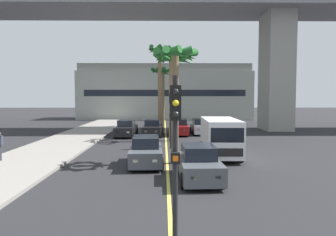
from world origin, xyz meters
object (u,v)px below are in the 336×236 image
(palm_tree_mid_median, at_px, (160,65))
(car_queue_sixth, at_px, (126,129))
(traffic_light_median_far, at_px, (171,111))
(traffic_light_median_near, at_px, (175,143))
(delivery_van, at_px, (220,136))
(car_queue_second, at_px, (146,152))
(palm_tree_far_median, at_px, (163,76))
(car_queue_front, at_px, (179,128))
(car_queue_fifth, at_px, (200,127))
(palm_tree_near_median, at_px, (175,69))
(palm_tree_farthest_median, at_px, (172,73))
(car_queue_third, at_px, (153,128))
(car_queue_fourth, at_px, (199,164))

(palm_tree_mid_median, bearing_deg, car_queue_sixth, -127.52)
(traffic_light_median_far, bearing_deg, palm_tree_mid_median, 94.76)
(traffic_light_median_near, bearing_deg, traffic_light_median_far, 89.10)
(delivery_van, bearing_deg, car_queue_second, -152.77)
(palm_tree_far_median, bearing_deg, car_queue_front, -78.69)
(car_queue_fifth, bearing_deg, traffic_light_median_near, -97.63)
(car_queue_sixth, bearing_deg, palm_tree_mid_median, 52.48)
(palm_tree_near_median, bearing_deg, palm_tree_mid_median, 93.64)
(car_queue_sixth, bearing_deg, car_queue_fifth, 15.26)
(car_queue_second, xyz_separation_m, delivery_van, (4.47, 2.30, 0.57))
(delivery_van, xyz_separation_m, traffic_light_median_near, (-3.24, -12.93, 1.43))
(car_queue_fifth, bearing_deg, traffic_light_median_far, -109.07)
(car_queue_front, height_order, delivery_van, delivery_van)
(palm_tree_far_median, bearing_deg, palm_tree_farthest_median, -86.46)
(car_queue_second, bearing_deg, car_queue_third, 90.28)
(car_queue_fourth, distance_m, delivery_van, 5.94)
(palm_tree_near_median, bearing_deg, car_queue_third, 97.36)
(car_queue_third, distance_m, traffic_light_median_far, 8.07)
(car_queue_fourth, distance_m, car_queue_sixth, 16.88)
(car_queue_second, xyz_separation_m, palm_tree_farthest_median, (1.67, 9.73, 4.93))
(palm_tree_far_median, bearing_deg, car_queue_sixth, -110.72)
(car_queue_fifth, height_order, palm_tree_mid_median, palm_tree_mid_median)
(car_queue_third, relative_size, palm_tree_farthest_median, 0.57)
(car_queue_fifth, relative_size, palm_tree_mid_median, 0.45)
(car_queue_third, xyz_separation_m, palm_tree_farthest_median, (1.74, -3.59, 4.93))
(car_queue_third, distance_m, palm_tree_mid_median, 7.20)
(traffic_light_median_near, relative_size, palm_tree_far_median, 0.58)
(car_queue_front, xyz_separation_m, traffic_light_median_near, (-1.26, -24.69, 1.99))
(traffic_light_median_far, xyz_separation_m, palm_tree_far_median, (-0.56, 16.26, 3.46))
(car_queue_second, relative_size, traffic_light_median_near, 0.99)
(car_queue_second, height_order, palm_tree_mid_median, palm_tree_mid_median)
(delivery_van, bearing_deg, traffic_light_median_far, 131.66)
(car_queue_front, distance_m, car_queue_second, 14.28)
(car_queue_fifth, relative_size, car_queue_sixth, 0.99)
(car_queue_fourth, relative_size, traffic_light_median_far, 0.99)
(car_queue_fourth, relative_size, car_queue_fifth, 1.00)
(car_queue_third, bearing_deg, traffic_light_median_far, -78.57)
(car_queue_third, relative_size, palm_tree_mid_median, 0.46)
(car_queue_fifth, xyz_separation_m, traffic_light_median_far, (-3.15, -9.11, 1.99))
(car_queue_third, distance_m, palm_tree_farthest_median, 6.34)
(car_queue_second, distance_m, traffic_light_median_near, 10.89)
(car_queue_fifth, height_order, palm_tree_far_median, palm_tree_far_median)
(car_queue_fourth, xyz_separation_m, traffic_light_median_far, (-1.05, 8.95, 1.99))
(car_queue_fourth, relative_size, car_queue_sixth, 1.00)
(palm_tree_mid_median, bearing_deg, car_queue_fourth, -84.37)
(car_queue_front, relative_size, traffic_light_median_near, 0.98)
(car_queue_third, height_order, car_queue_fourth, same)
(palm_tree_near_median, distance_m, palm_tree_mid_median, 16.49)
(palm_tree_mid_median, distance_m, palm_tree_far_median, 5.17)
(car_queue_front, height_order, palm_tree_near_median, palm_tree_near_median)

